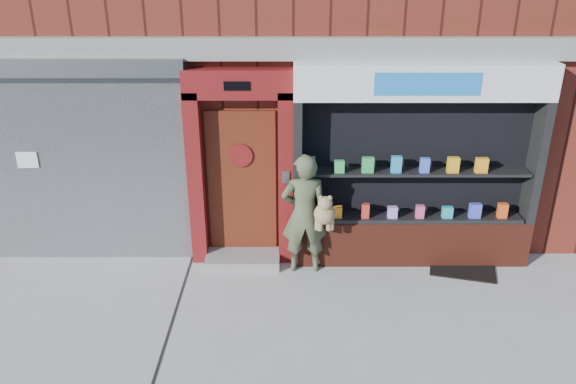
{
  "coord_description": "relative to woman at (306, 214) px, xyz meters",
  "views": [
    {
      "loc": [
        -0.08,
        -5.67,
        4.32
      ],
      "look_at": [
        -0.07,
        1.0,
        1.47
      ],
      "focal_mm": 35.0,
      "sensor_mm": 36.0,
      "label": 1
    }
  ],
  "objects": [
    {
      "name": "ground",
      "position": [
        -0.18,
        -1.54,
        -0.91
      ],
      "size": [
        80.0,
        80.0,
        0.0
      ],
      "primitive_type": "plane",
      "color": "#9E9E99",
      "rests_on": "ground"
    },
    {
      "name": "shutter_bay",
      "position": [
        -3.18,
        0.39,
        0.81
      ],
      "size": [
        3.1,
        0.3,
        3.04
      ],
      "color": "gray",
      "rests_on": "ground"
    },
    {
      "name": "red_door_bay",
      "position": [
        -0.93,
        0.32,
        0.55
      ],
      "size": [
        1.52,
        0.58,
        2.9
      ],
      "color": "#5A0F0F",
      "rests_on": "ground"
    },
    {
      "name": "pharmacy_bay",
      "position": [
        1.57,
        0.28,
        0.46
      ],
      "size": [
        3.5,
        0.41,
        3.0
      ],
      "color": "maroon",
      "rests_on": "ground"
    },
    {
      "name": "woman",
      "position": [
        0.0,
        0.0,
        0.0
      ],
      "size": [
        0.77,
        0.56,
        1.8
      ],
      "color": "#495336",
      "rests_on": "ground"
    },
    {
      "name": "doormat",
      "position": [
        2.34,
        0.01,
        -0.9
      ],
      "size": [
        1.07,
        0.87,
        0.02
      ],
      "primitive_type": "cube",
      "rotation": [
        0.0,
        0.0,
        -0.26
      ],
      "color": "black",
      "rests_on": "ground"
    }
  ]
}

